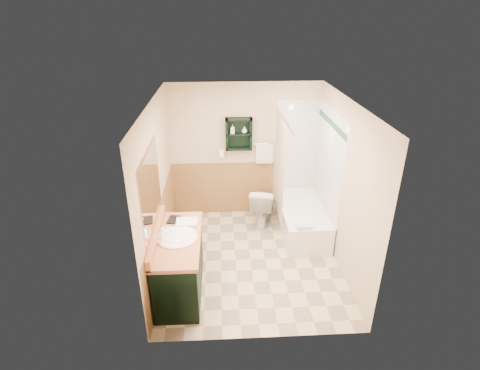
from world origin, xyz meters
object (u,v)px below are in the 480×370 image
Objects in this scene: soap_bottle_b at (244,131)px; toilet at (263,206)px; bathtub at (301,219)px; vanity_book at (167,213)px; wall_shelf at (239,134)px; hair_dryer at (221,153)px; vanity at (179,264)px; soap_bottle_a at (233,131)px.

toilet is at bearing -48.64° from soap_bottle_b.
vanity_book reaches higher than bathtub.
soap_bottle_b is at bearing -3.02° from wall_shelf.
hair_dryer is (-0.30, 0.02, -0.35)m from wall_shelf.
soap_bottle_b is at bearing 145.15° from bathtub.
soap_bottle_b reaches higher than vanity.
vanity is 8.82× the size of soap_bottle_a.
vanity_book is 1.91× the size of soap_bottle_b.
vanity_book is at bearing -123.98° from wall_shelf.
hair_dryer reaches higher than toilet.
vanity_book is (-2.08, -0.92, 0.71)m from bathtub.
wall_shelf is at bearing 65.24° from vanity_book.
bathtub is 1.89m from soap_bottle_a.
bathtub is at bearing -34.85° from soap_bottle_b.
hair_dryer is at bearing 73.78° from vanity_book.
vanity reaches higher than bathtub.
vanity is (-0.59, -2.05, -0.78)m from hair_dryer.
wall_shelf is at bearing -27.33° from toilet.
soap_bottle_a is at bearing -177.25° from wall_shelf.
vanity is 6.05× the size of vanity_book.
hair_dryer reaches higher than vanity.
vanity reaches higher than toilet.
soap_bottle_a is at bearing 67.85° from vanity_book.
vanity_book is (-1.06, -1.57, -0.61)m from wall_shelf.
bathtub is at bearing 33.03° from vanity_book.
vanity is (-0.89, -2.02, -1.13)m from wall_shelf.
toilet is (1.29, 1.67, -0.07)m from vanity.
wall_shelf is at bearing -4.76° from hair_dryer.
bathtub is 6.89× the size of vanity_book.
hair_dryer is at bearing -14.29° from toilet.
wall_shelf is at bearing 66.11° from vanity.
vanity_book is (-0.17, 0.45, 0.53)m from vanity.
hair_dryer is 0.18× the size of vanity.
soap_bottle_a is at bearing 68.58° from vanity.
toilet is 1.99m from vanity_book.
hair_dryer is 0.45m from soap_bottle_a.
soap_bottle_b reaches higher than vanity_book.
bathtub is at bearing -27.09° from hair_dryer.
soap_bottle_a is (0.79, 2.02, 1.18)m from vanity.
wall_shelf reaches higher than soap_bottle_a.
soap_bottle_b is (0.99, 2.02, 1.19)m from vanity.
soap_bottle_a is (-1.13, 0.65, 1.36)m from bathtub.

